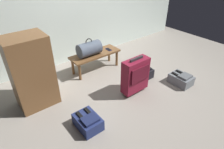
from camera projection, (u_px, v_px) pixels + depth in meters
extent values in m
plane|color=gray|center=(127.00, 89.00, 3.31)|extent=(6.60, 6.60, 0.00)
cube|color=brown|center=(95.00, 54.00, 3.70)|extent=(1.00, 0.36, 0.04)
cylinder|color=brown|center=(80.00, 72.00, 3.48)|extent=(0.05, 0.05, 0.33)
cylinder|color=brown|center=(117.00, 58.00, 3.94)|extent=(0.05, 0.05, 0.33)
cylinder|color=brown|center=(73.00, 67.00, 3.65)|extent=(0.05, 0.05, 0.33)
cylinder|color=brown|center=(109.00, 54.00, 4.11)|extent=(0.05, 0.05, 0.33)
cylinder|color=#475160|center=(89.00, 49.00, 3.55)|extent=(0.44, 0.26, 0.26)
torus|color=black|center=(89.00, 42.00, 3.48)|extent=(0.14, 0.02, 0.14)
cube|color=#191E4C|center=(109.00, 49.00, 3.83)|extent=(0.07, 0.14, 0.01)
cube|color=black|center=(109.00, 49.00, 3.83)|extent=(0.06, 0.13, 0.00)
cube|color=maroon|center=(135.00, 75.00, 3.07)|extent=(0.46, 0.19, 0.56)
cube|color=#500E1C|center=(140.00, 74.00, 2.97)|extent=(0.37, 0.02, 0.25)
cube|color=#262628|center=(137.00, 59.00, 2.91)|extent=(0.26, 0.03, 0.04)
cylinder|color=black|center=(124.00, 92.00, 3.20)|extent=(0.02, 0.05, 0.05)
cylinder|color=black|center=(138.00, 85.00, 3.37)|extent=(0.02, 0.05, 0.05)
cube|color=slate|center=(181.00, 80.00, 3.41)|extent=(0.28, 0.38, 0.17)
cube|color=#515559|center=(185.00, 76.00, 3.31)|extent=(0.21, 0.17, 0.04)
cube|color=black|center=(177.00, 75.00, 3.37)|extent=(0.04, 0.19, 0.02)
cube|color=black|center=(181.00, 72.00, 3.44)|extent=(0.04, 0.19, 0.02)
cube|color=black|center=(142.00, 72.00, 3.63)|extent=(0.28, 0.38, 0.17)
cube|color=black|center=(145.00, 69.00, 3.53)|extent=(0.21, 0.17, 0.04)
cube|color=black|center=(137.00, 67.00, 3.59)|extent=(0.04, 0.19, 0.02)
cube|color=black|center=(142.00, 65.00, 3.66)|extent=(0.04, 0.19, 0.02)
cube|color=navy|center=(88.00, 122.00, 2.55)|extent=(0.28, 0.38, 0.17)
cube|color=#182045|center=(90.00, 119.00, 2.45)|extent=(0.21, 0.17, 0.04)
cube|color=black|center=(81.00, 116.00, 2.51)|extent=(0.04, 0.19, 0.02)
cube|color=black|center=(89.00, 112.00, 2.57)|extent=(0.04, 0.19, 0.02)
cube|color=brown|center=(32.00, 72.00, 2.73)|extent=(0.56, 0.44, 1.10)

